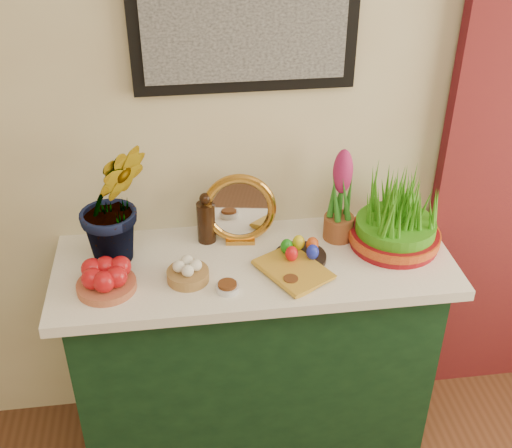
{
  "coord_description": "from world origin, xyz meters",
  "views": [
    {
      "loc": [
        -0.16,
        0.18,
        2.21
      ],
      "look_at": [
        0.07,
        1.95,
        1.07
      ],
      "focal_mm": 45.0,
      "sensor_mm": 36.0,
      "label": 1
    }
  ],
  "objects": [
    {
      "name": "sideboard",
      "position": [
        0.07,
        2.0,
        0.42
      ],
      "size": [
        1.3,
        0.45,
        0.85
      ],
      "primitive_type": "cube",
      "color": "#13351A",
      "rests_on": "ground"
    },
    {
      "name": "tablecloth",
      "position": [
        0.07,
        2.0,
        0.87
      ],
      "size": [
        1.4,
        0.55,
        0.04
      ],
      "primitive_type": "cube",
      "color": "white",
      "rests_on": "sideboard"
    },
    {
      "name": "hyacinth_green",
      "position": [
        -0.39,
        2.08,
        1.19
      ],
      "size": [
        0.35,
        0.31,
        0.59
      ],
      "primitive_type": "imported",
      "rotation": [
        0.0,
        0.0,
        0.24
      ],
      "color": "#297A1F",
      "rests_on": "tablecloth"
    },
    {
      "name": "apple_bowl",
      "position": [
        -0.43,
        1.9,
        0.93
      ],
      "size": [
        0.2,
        0.2,
        0.1
      ],
      "color": "#AE593A",
      "rests_on": "tablecloth"
    },
    {
      "name": "garlic_basket",
      "position": [
        -0.16,
        1.92,
        0.92
      ],
      "size": [
        0.17,
        0.17,
        0.08
      ],
      "color": "#AF8346",
      "rests_on": "tablecloth"
    },
    {
      "name": "vinegar_cruet",
      "position": [
        -0.08,
        2.15,
        0.98
      ],
      "size": [
        0.07,
        0.07,
        0.2
      ],
      "color": "black",
      "rests_on": "tablecloth"
    },
    {
      "name": "mirror",
      "position": [
        0.04,
        2.14,
        1.02
      ],
      "size": [
        0.27,
        0.09,
        0.27
      ],
      "color": "#C48731",
      "rests_on": "tablecloth"
    },
    {
      "name": "book",
      "position": [
        0.12,
        1.86,
        0.91
      ],
      "size": [
        0.26,
        0.29,
        0.03
      ],
      "primitive_type": "imported",
      "rotation": [
        0.0,
        0.0,
        0.5
      ],
      "color": "#BF8D27",
      "rests_on": "tablecloth"
    },
    {
      "name": "spice_dish_left",
      "position": [
        -0.04,
        1.84,
        0.9
      ],
      "size": [
        0.08,
        0.08,
        0.03
      ],
      "color": "silver",
      "rests_on": "tablecloth"
    },
    {
      "name": "spice_dish_right",
      "position": [
        0.18,
        1.85,
        0.9
      ],
      "size": [
        0.06,
        0.06,
        0.03
      ],
      "color": "silver",
      "rests_on": "tablecloth"
    },
    {
      "name": "egg_plate",
      "position": [
        0.24,
        1.99,
        0.92
      ],
      "size": [
        0.24,
        0.24,
        0.08
      ],
      "color": "black",
      "rests_on": "tablecloth"
    },
    {
      "name": "hyacinth_pink",
      "position": [
        0.4,
        2.1,
        1.05
      ],
      "size": [
        0.11,
        0.11,
        0.36
      ],
      "color": "brown",
      "rests_on": "tablecloth"
    },
    {
      "name": "wheatgrass_sabzeh",
      "position": [
        0.59,
        2.03,
        1.01
      ],
      "size": [
        0.33,
        0.33,
        0.27
      ],
      "color": "maroon",
      "rests_on": "tablecloth"
    }
  ]
}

